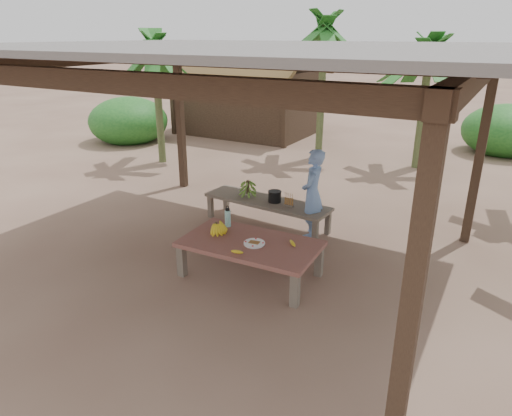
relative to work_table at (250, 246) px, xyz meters
The scene contains 17 objects.
ground 0.69m from the work_table, 140.19° to the left, with size 80.00×80.00×0.00m, color brown.
pavilion 2.40m from the work_table, 142.32° to the left, with size 6.60×5.60×2.95m.
work_table is the anchor object (origin of this frame).
bench 1.76m from the work_table, 111.42° to the left, with size 2.23×0.73×0.45m.
ripe_banana_bunch 0.57m from the work_table, behind, with size 0.28×0.24×0.17m, color yellow, non-canonical shape.
plate 0.13m from the work_table, 28.89° to the right, with size 0.28×0.28×0.04m.
loose_banana_front 0.38m from the work_table, 85.64° to the right, with size 0.04×0.16×0.04m, color yellow.
loose_banana_side 0.57m from the work_table, 20.68° to the left, with size 0.04×0.16×0.04m, color yellow.
water_flask 0.65m from the work_table, 151.69° to the left, with size 0.08×0.08×0.31m.
green_banana_stalk 1.96m from the work_table, 121.66° to the left, with size 0.26×0.26×0.30m, color #598C2D, non-canonical shape.
cooking_pot 1.72m from the work_table, 106.79° to the left, with size 0.21×0.21×0.18m, color black.
skewer_rack 1.58m from the work_table, 97.06° to the left, with size 0.18×0.08×0.24m, color #A57F47, non-canonical shape.
woman 1.66m from the work_table, 83.64° to the left, with size 0.52×0.34×1.43m, color #698AC6.
hut 9.71m from the work_table, 120.49° to the left, with size 4.40×3.43×2.85m.
banana_plant_n 6.99m from the work_table, 83.17° to the left, with size 1.80×1.80×2.98m.
banana_plant_nw 7.06m from the work_table, 104.55° to the left, with size 1.80×1.80×3.48m.
banana_plant_w 6.64m from the work_table, 141.30° to the left, with size 1.80×1.80×2.97m.
Camera 1 is at (3.19, -5.04, 3.07)m, focal length 32.00 mm.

